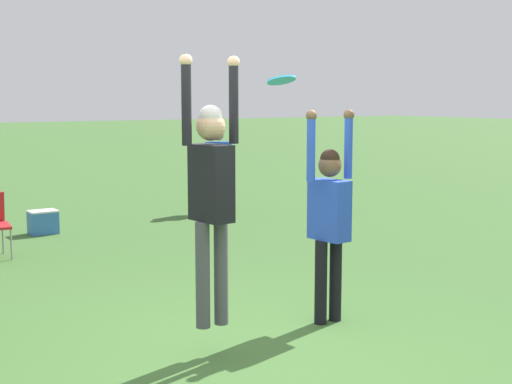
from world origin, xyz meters
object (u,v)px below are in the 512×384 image
at_px(frisbee, 282,80).
at_px(person_spectator_far, 219,161).
at_px(person_jumping, 211,184).
at_px(cooler_box, 43,222).
at_px(person_defending, 329,212).

bearing_deg(frisbee, person_spectator_far, 64.04).
height_order(person_jumping, cooler_box, person_jumping).
height_order(person_jumping, frisbee, person_jumping).
bearing_deg(person_spectator_far, person_jumping, -94.31).
relative_size(person_jumping, cooler_box, 5.19).
distance_m(person_jumping, frisbee, 1.12).
xyz_separation_m(person_defending, cooler_box, (-0.95, 6.05, -0.89)).
relative_size(frisbee, cooler_box, 0.59).
distance_m(person_defending, cooler_box, 6.19).
bearing_deg(cooler_box, frisbee, -87.20).
height_order(frisbee, cooler_box, frisbee).
distance_m(person_jumping, cooler_box, 6.35).
height_order(person_jumping, person_spectator_far, person_jumping).
bearing_deg(cooler_box, person_spectator_far, 7.32).
xyz_separation_m(frisbee, cooler_box, (-0.30, 6.16, -2.12)).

